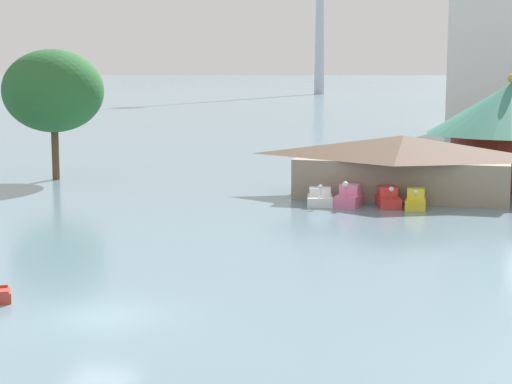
% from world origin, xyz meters
% --- Properties ---
extents(ground_plane, '(2000.00, 2000.00, 0.00)m').
position_xyz_m(ground_plane, '(0.00, 0.00, 0.00)').
color(ground_plane, slate).
extents(pedal_boat_white, '(2.11, 2.62, 1.53)m').
position_xyz_m(pedal_boat_white, '(2.71, 27.33, 0.47)').
color(pedal_boat_white, white).
rests_on(pedal_boat_white, ground).
extents(pedal_boat_pink, '(1.63, 2.63, 1.78)m').
position_xyz_m(pedal_boat_pink, '(4.62, 27.57, 0.58)').
color(pedal_boat_pink, pink).
rests_on(pedal_boat_pink, ground).
extents(pedal_boat_red, '(2.09, 3.15, 1.50)m').
position_xyz_m(pedal_boat_red, '(7.17, 28.03, 0.52)').
color(pedal_boat_red, red).
rests_on(pedal_boat_red, ground).
extents(pedal_boat_yellow, '(1.45, 2.33, 1.40)m').
position_xyz_m(pedal_boat_yellow, '(9.02, 27.57, 0.53)').
color(pedal_boat_yellow, yellow).
rests_on(pedal_boat_yellow, ground).
extents(boathouse, '(15.80, 7.89, 4.40)m').
position_xyz_m(boathouse, '(7.62, 32.50, 2.31)').
color(boathouse, gray).
rests_on(boathouse, ground).
extents(green_roof_pavilion, '(12.70, 12.70, 8.66)m').
position_xyz_m(green_roof_pavilion, '(14.91, 40.52, 4.67)').
color(green_roof_pavilion, '#993328').
rests_on(green_roof_pavilion, ground).
extents(shoreline_tree_tall_left, '(8.19, 8.19, 10.63)m').
position_xyz_m(shoreline_tree_tall_left, '(-20.85, 34.23, 7.25)').
color(shoreline_tree_tall_left, brown).
rests_on(shoreline_tree_tall_left, ground).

